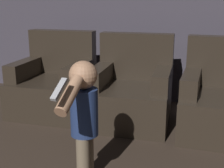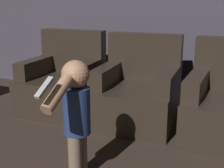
{
  "view_description": "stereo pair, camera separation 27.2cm",
  "coord_description": "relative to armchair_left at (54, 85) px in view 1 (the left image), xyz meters",
  "views": [
    {
      "loc": [
        1.11,
        0.55,
        1.31
      ],
      "look_at": [
        0.23,
        3.03,
        0.59
      ],
      "focal_mm": 50.0,
      "sensor_mm": 36.0,
      "label": 1
    },
    {
      "loc": [
        1.36,
        0.66,
        1.31
      ],
      "look_at": [
        0.23,
        3.03,
        0.59
      ],
      "focal_mm": 50.0,
      "sensor_mm": 36.0,
      "label": 2
    }
  ],
  "objects": [
    {
      "name": "person_toddler",
      "position": [
        0.96,
        -1.24,
        0.21
      ],
      "size": [
        0.2,
        0.61,
        0.9
      ],
      "rotation": [
        0.0,
        0.0,
        1.73
      ],
      "color": "brown",
      "rests_on": "ground_plane"
    },
    {
      "name": "armchair_left",
      "position": [
        0.0,
        0.0,
        0.0
      ],
      "size": [
        0.89,
        0.9,
        0.93
      ],
      "rotation": [
        0.0,
        0.0,
        0.08
      ],
      "color": "black",
      "rests_on": "ground_plane"
    },
    {
      "name": "armchair_middle",
      "position": [
        0.95,
        -0.0,
        0.0
      ],
      "size": [
        0.9,
        0.91,
        0.93
      ],
      "rotation": [
        0.0,
        0.0,
        0.1
      ],
      "color": "black",
      "rests_on": "ground_plane"
    }
  ]
}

